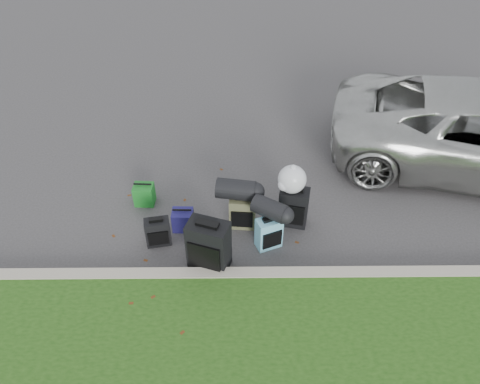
{
  "coord_description": "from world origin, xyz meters",
  "views": [
    {
      "loc": [
        -0.14,
        -5.08,
        5.16
      ],
      "look_at": [
        -0.1,
        0.2,
        0.55
      ],
      "focal_mm": 35.0,
      "sensor_mm": 36.0,
      "label": 1
    }
  ],
  "objects_px": {
    "tote_navy": "(183,220)",
    "suitcase_large_black_left": "(209,246)",
    "suitcase_olive": "(243,212)",
    "suitcase_small_black": "(158,232)",
    "suitcase_teal": "(269,233)",
    "suitcase_large_black_right": "(293,207)",
    "tote_green": "(144,194)"
  },
  "relations": [
    {
      "from": "suitcase_large_black_right",
      "to": "suitcase_olive",
      "type": "bearing_deg",
      "value": -163.88
    },
    {
      "from": "suitcase_small_black",
      "to": "tote_navy",
      "type": "bearing_deg",
      "value": 32.01
    },
    {
      "from": "suitcase_large_black_right",
      "to": "suitcase_large_black_left",
      "type": "bearing_deg",
      "value": -132.85
    },
    {
      "from": "suitcase_large_black_left",
      "to": "suitcase_olive",
      "type": "bearing_deg",
      "value": 78.44
    },
    {
      "from": "suitcase_large_black_right",
      "to": "suitcase_teal",
      "type": "bearing_deg",
      "value": -117.08
    },
    {
      "from": "tote_green",
      "to": "suitcase_olive",
      "type": "bearing_deg",
      "value": -15.03
    },
    {
      "from": "suitcase_small_black",
      "to": "tote_green",
      "type": "xyz_separation_m",
      "value": [
        -0.34,
        0.89,
        -0.05
      ]
    },
    {
      "from": "suitcase_small_black",
      "to": "suitcase_olive",
      "type": "height_order",
      "value": "suitcase_olive"
    },
    {
      "from": "suitcase_small_black",
      "to": "suitcase_olive",
      "type": "distance_m",
      "value": 1.3
    },
    {
      "from": "suitcase_large_black_right",
      "to": "tote_navy",
      "type": "relative_size",
      "value": 1.95
    },
    {
      "from": "suitcase_small_black",
      "to": "suitcase_large_black_right",
      "type": "distance_m",
      "value": 2.06
    },
    {
      "from": "suitcase_large_black_left",
      "to": "suitcase_large_black_right",
      "type": "xyz_separation_m",
      "value": [
        1.25,
        0.85,
        -0.07
      ]
    },
    {
      "from": "tote_green",
      "to": "tote_navy",
      "type": "xyz_separation_m",
      "value": [
        0.67,
        -0.58,
        -0.01
      ]
    },
    {
      "from": "suitcase_olive",
      "to": "tote_green",
      "type": "height_order",
      "value": "suitcase_olive"
    },
    {
      "from": "suitcase_olive",
      "to": "suitcase_large_black_right",
      "type": "bearing_deg",
      "value": 7.98
    },
    {
      "from": "suitcase_teal",
      "to": "tote_green",
      "type": "bearing_deg",
      "value": 131.96
    },
    {
      "from": "suitcase_olive",
      "to": "suitcase_teal",
      "type": "xyz_separation_m",
      "value": [
        0.38,
        -0.43,
        -0.01
      ]
    },
    {
      "from": "suitcase_large_black_right",
      "to": "tote_green",
      "type": "distance_m",
      "value": 2.41
    },
    {
      "from": "suitcase_small_black",
      "to": "suitcase_large_black_left",
      "type": "xyz_separation_m",
      "value": [
        0.77,
        -0.44,
        0.18
      ]
    },
    {
      "from": "suitcase_large_black_right",
      "to": "tote_navy",
      "type": "height_order",
      "value": "suitcase_large_black_right"
    },
    {
      "from": "tote_green",
      "to": "tote_navy",
      "type": "distance_m",
      "value": 0.89
    },
    {
      "from": "suitcase_small_black",
      "to": "suitcase_teal",
      "type": "relative_size",
      "value": 0.87
    },
    {
      "from": "suitcase_small_black",
      "to": "tote_navy",
      "type": "xyz_separation_m",
      "value": [
        0.34,
        0.3,
        -0.06
      ]
    },
    {
      "from": "suitcase_small_black",
      "to": "tote_navy",
      "type": "relative_size",
      "value": 1.33
    },
    {
      "from": "suitcase_teal",
      "to": "tote_green",
      "type": "xyz_separation_m",
      "value": [
        -1.95,
        0.95,
        -0.08
      ]
    },
    {
      "from": "suitcase_large_black_left",
      "to": "tote_green",
      "type": "bearing_deg",
      "value": 148.77
    },
    {
      "from": "suitcase_teal",
      "to": "suitcase_large_black_right",
      "type": "distance_m",
      "value": 0.62
    },
    {
      "from": "suitcase_large_black_left",
      "to": "tote_green",
      "type": "distance_m",
      "value": 1.74
    },
    {
      "from": "tote_navy",
      "to": "suitcase_small_black",
      "type": "bearing_deg",
      "value": -136.34
    },
    {
      "from": "suitcase_olive",
      "to": "suitcase_teal",
      "type": "height_order",
      "value": "suitcase_olive"
    },
    {
      "from": "suitcase_olive",
      "to": "suitcase_small_black",
      "type": "bearing_deg",
      "value": -158.81
    },
    {
      "from": "tote_navy",
      "to": "suitcase_large_black_left",
      "type": "bearing_deg",
      "value": -58.04
    }
  ]
}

